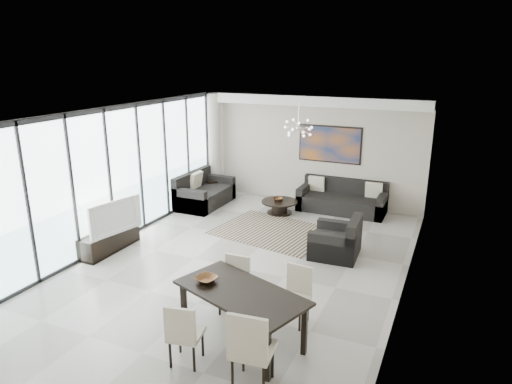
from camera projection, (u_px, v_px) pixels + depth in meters
The scene contains 20 objects.
room_shell at pixel (259, 198), 8.12m from camera, with size 6.00×9.00×2.90m.
window_wall at pixel (113, 178), 9.42m from camera, with size 0.37×8.95×2.90m.
soffit at pixel (311, 101), 11.67m from camera, with size 5.98×0.40×0.26m, color white.
painting at pixel (330, 144), 11.94m from camera, with size 1.68×0.04×0.98m, color #B45F19.
chandelier at pixel (298, 128), 10.10m from camera, with size 0.66×0.66×0.71m.
rug at pixel (273, 231), 10.49m from camera, with size 2.48×1.91×0.01m, color black.
coffee_table at pixel (279, 206), 11.67m from camera, with size 0.93×0.93×0.32m.
bowl_coffee at pixel (278, 199), 11.63m from camera, with size 0.25×0.25×0.08m, color brown.
sofa_main at pixel (342, 201), 11.79m from camera, with size 2.21×0.90×0.80m.
loveseat at pixel (203, 194), 12.30m from camera, with size 0.99×1.76×0.88m.
armchair at pixel (337, 242), 9.17m from camera, with size 0.97×1.02×0.82m.
side_table at pixel (212, 186), 12.93m from camera, with size 0.36×0.36×0.49m.
tv_console at pixel (110, 240), 9.42m from camera, with size 0.40×1.43×0.45m, color black.
television at pixel (112, 216), 9.16m from camera, with size 1.20×0.16×0.69m, color gray.
dining_table at pixel (241, 297), 6.30m from camera, with size 2.07×1.50×0.78m.
dining_chair_sw at pixel (183, 331), 5.82m from camera, with size 0.49×0.49×0.90m.
dining_chair_se at pixel (250, 346), 5.36m from camera, with size 0.55×0.55×1.08m.
dining_chair_nw at pixel (235, 280), 7.15m from camera, with size 0.43×0.43×0.90m.
dining_chair_ne at pixel (297, 290), 6.85m from camera, with size 0.43×0.43×0.88m.
bowl_dining at pixel (206, 279), 6.53m from camera, with size 0.31×0.31×0.08m, color brown.
Camera 1 is at (3.60, -7.08, 3.90)m, focal length 32.00 mm.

